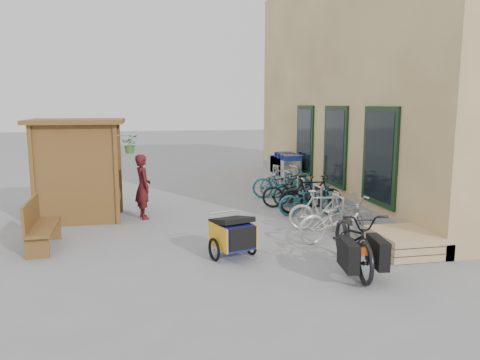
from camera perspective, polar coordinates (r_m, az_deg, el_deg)
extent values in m
plane|color=gray|center=(9.57, -1.16, -7.44)|extent=(80.00, 80.00, 0.00)
cube|color=#D6C27B|center=(15.80, 19.96, 11.44)|extent=(6.00, 13.00, 7.00)
cube|color=gray|center=(14.72, 9.47, -1.03)|extent=(0.18, 13.00, 0.30)
cube|color=black|center=(10.86, 16.65, 2.79)|extent=(0.06, 1.50, 2.20)
cube|color=black|center=(10.85, 16.51, 2.79)|extent=(0.02, 1.25, 1.95)
cube|color=black|center=(13.11, 11.53, 4.04)|extent=(0.06, 1.50, 2.20)
cube|color=black|center=(13.10, 11.40, 4.04)|extent=(0.02, 1.25, 1.95)
cube|color=black|center=(15.43, 7.91, 4.91)|extent=(0.06, 1.50, 2.20)
cube|color=black|center=(15.42, 7.80, 4.90)|extent=(0.02, 1.25, 1.95)
cube|color=brown|center=(11.26, -23.98, 0.28)|extent=(0.09, 0.09, 2.30)
cube|color=brown|center=(11.01, -14.81, 0.59)|extent=(0.09, 0.09, 2.30)
cube|color=brown|center=(12.52, -22.72, 1.20)|extent=(0.09, 0.09, 2.30)
cube|color=brown|center=(12.29, -14.48, 1.49)|extent=(0.09, 0.09, 2.30)
cube|color=brown|center=(11.88, -23.18, 0.77)|extent=(0.05, 1.30, 2.30)
cube|color=brown|center=(11.13, -19.43, 0.46)|extent=(1.80, 0.05, 2.30)
cube|color=brown|center=(12.35, -18.65, 1.33)|extent=(1.80, 0.05, 2.30)
cube|color=brown|center=(11.63, -19.33, 6.77)|extent=(2.15, 1.65, 0.10)
cube|color=brown|center=(11.80, -19.92, -0.32)|extent=(1.30, 1.15, 0.04)
cube|color=brown|center=(11.72, -20.08, 2.57)|extent=(1.30, 1.15, 0.04)
cylinder|color=#A5A8AD|center=(10.90, -14.06, 5.30)|extent=(0.36, 0.02, 0.02)
imported|color=#386924|center=(10.91, -13.23, 4.28)|extent=(0.38, 0.33, 0.42)
cylinder|color=#A5A8AD|center=(9.89, 12.37, -4.59)|extent=(0.05, 0.05, 0.84)
cylinder|color=#A5A8AD|center=(10.34, 11.25, -3.95)|extent=(0.05, 0.05, 0.84)
cylinder|color=#A5A8AD|center=(10.03, 11.88, -1.93)|extent=(0.05, 0.50, 0.05)
cylinder|color=#A5A8AD|center=(10.97, 9.85, -3.14)|extent=(0.05, 0.05, 0.84)
cylinder|color=#A5A8AD|center=(11.43, 8.94, -2.62)|extent=(0.05, 0.05, 0.84)
cylinder|color=#A5A8AD|center=(11.12, 9.44, -0.76)|extent=(0.05, 0.50, 0.05)
cylinder|color=#A5A8AD|center=(12.07, 7.79, -1.96)|extent=(0.05, 0.05, 0.84)
cylinder|color=#A5A8AD|center=(12.53, 7.04, -1.52)|extent=(0.05, 0.05, 0.84)
cylinder|color=#A5A8AD|center=(12.23, 7.45, 0.20)|extent=(0.05, 0.50, 0.05)
cylinder|color=#A5A8AD|center=(13.19, 6.08, -0.97)|extent=(0.05, 0.05, 0.84)
cylinder|color=#A5A8AD|center=(13.66, 5.45, -0.60)|extent=(0.05, 0.05, 0.84)
cylinder|color=#A5A8AD|center=(13.36, 5.79, 0.99)|extent=(0.05, 0.50, 0.05)
cylinder|color=#A5A8AD|center=(14.32, 4.64, -0.13)|extent=(0.05, 0.05, 0.84)
cylinder|color=#A5A8AD|center=(14.80, 4.10, 0.18)|extent=(0.05, 0.05, 0.84)
cylinder|color=#A5A8AD|center=(14.50, 4.39, 1.67)|extent=(0.05, 0.50, 0.05)
cube|color=tan|center=(9.31, 19.16, -8.00)|extent=(1.00, 1.20, 0.12)
cube|color=tan|center=(9.27, 19.20, -7.17)|extent=(1.00, 1.20, 0.12)
cube|color=tan|center=(9.24, 19.25, -6.34)|extent=(1.00, 1.20, 0.12)
cube|color=brown|center=(9.74, -22.86, -5.29)|extent=(0.52, 1.55, 0.06)
cube|color=brown|center=(9.71, -24.14, -3.67)|extent=(0.12, 1.53, 0.51)
cube|color=brown|center=(9.22, -23.51, -7.58)|extent=(0.41, 0.08, 0.41)
cube|color=brown|center=(10.37, -22.12, -5.65)|extent=(0.41, 0.08, 0.41)
cube|color=silver|center=(15.59, 5.94, 1.49)|extent=(0.60, 0.93, 0.57)
cube|color=#172E9A|center=(15.10, 6.49, 2.68)|extent=(0.60, 0.04, 0.20)
cylinder|color=silver|center=(15.06, 6.53, 2.96)|extent=(0.63, 0.04, 0.04)
cylinder|color=black|center=(15.25, 5.47, -0.91)|extent=(0.04, 0.13, 0.13)
cube|color=silver|center=(15.95, 5.53, 1.67)|extent=(0.60, 0.93, 0.57)
cube|color=#172E9A|center=(15.46, 6.06, 2.84)|extent=(0.60, 0.04, 0.20)
cylinder|color=silver|center=(15.42, 6.10, 3.11)|extent=(0.63, 0.04, 0.04)
cylinder|color=black|center=(15.61, 5.06, -0.67)|extent=(0.04, 0.13, 0.13)
cube|color=silver|center=(16.31, 5.14, 1.85)|extent=(0.60, 0.93, 0.57)
cube|color=#172E9A|center=(15.82, 5.64, 3.00)|extent=(0.60, 0.04, 0.20)
cylinder|color=silver|center=(15.78, 5.68, 3.26)|extent=(0.63, 0.04, 0.04)
cylinder|color=black|center=(15.97, 4.67, -0.44)|extent=(0.04, 0.13, 0.13)
cube|color=silver|center=(16.68, 4.77, 2.01)|extent=(0.60, 0.93, 0.57)
cube|color=#172E9A|center=(16.19, 5.25, 3.14)|extent=(0.60, 0.04, 0.20)
cylinder|color=silver|center=(16.15, 5.28, 3.40)|extent=(0.63, 0.04, 0.04)
cylinder|color=black|center=(16.33, 4.30, -0.22)|extent=(0.04, 0.13, 0.13)
cube|color=navy|center=(8.48, -0.88, -6.69)|extent=(0.74, 0.86, 0.43)
cube|color=gold|center=(8.36, -2.69, -6.95)|extent=(0.24, 0.71, 0.43)
cube|color=gold|center=(8.62, 0.87, -6.44)|extent=(0.24, 0.71, 0.43)
cube|color=black|center=(8.15, 0.38, -7.17)|extent=(0.50, 0.18, 0.39)
cube|color=black|center=(8.45, -1.03, -4.93)|extent=(0.79, 0.85, 0.21)
torus|color=black|center=(8.39, -3.18, -8.49)|extent=(0.17, 0.42, 0.43)
torus|color=black|center=(8.72, 1.33, -7.78)|extent=(0.17, 0.42, 0.43)
cylinder|color=#B7B7BC|center=(8.03, 1.22, -9.31)|extent=(0.21, 0.61, 0.03)
cylinder|color=#B7B7BC|center=(8.74, -2.11, -3.91)|extent=(0.57, 0.20, 0.03)
imported|color=black|center=(8.06, 13.69, -6.99)|extent=(0.99, 2.11, 1.07)
cube|color=black|center=(7.51, 13.05, -8.84)|extent=(0.27, 0.67, 0.45)
cube|color=black|center=(7.75, 16.43, -8.41)|extent=(0.27, 0.67, 0.45)
cube|color=#E44A15|center=(7.61, 14.79, -8.27)|extent=(0.14, 0.20, 0.12)
imported|color=maroon|center=(11.51, -11.75, -0.79)|extent=(0.50, 0.64, 1.56)
imported|color=#B6B7B2|center=(9.64, 11.87, -4.63)|extent=(1.86, 0.90, 0.94)
imported|color=#B6B7B2|center=(10.44, 9.98, -3.62)|extent=(1.54, 0.65, 0.90)
imported|color=#1B5C6D|center=(11.67, 8.59, -2.39)|extent=(1.64, 0.76, 0.83)
imported|color=black|center=(11.92, 8.62, -1.74)|extent=(1.68, 0.54, 1.00)
imported|color=black|center=(12.57, 6.61, -1.36)|extent=(1.79, 0.92, 0.89)
imported|color=#1B5C6D|center=(13.03, 6.74, -1.00)|extent=(1.53, 0.85, 0.88)
imported|color=#1B5C6D|center=(13.81, 5.23, -0.28)|extent=(1.87, 0.93, 0.94)
imported|color=#B6B7B2|center=(14.16, 5.30, -0.02)|extent=(1.63, 0.69, 0.95)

